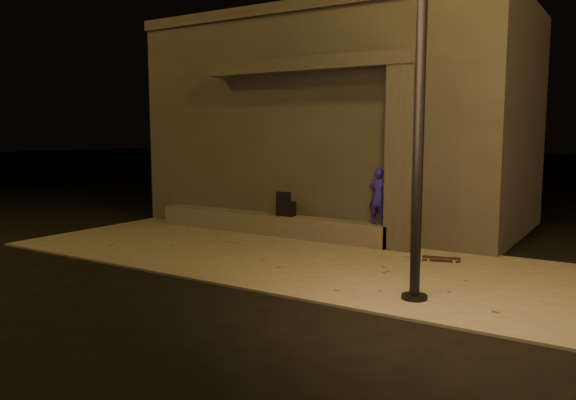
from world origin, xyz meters
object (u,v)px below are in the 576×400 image
Objects in this scene: column at (403,159)px; skateboarder at (378,196)px; skateboard at (441,258)px; backpack at (286,207)px.

skateboarder is at bearing 180.00° from column.
column is 0.92m from skateboarder.
column is at bearing -178.92° from skateboarder.
column is 2.12m from skateboard.
backpack is (-2.72, 0.00, -1.16)m from column.
backpack is at bearing 180.00° from column.
skateboard is at bearing -17.81° from backpack.
column is 3.12× the size of skateboarder.
backpack is at bearing 154.82° from skateboard.
skateboarder is 1.92m from skateboard.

